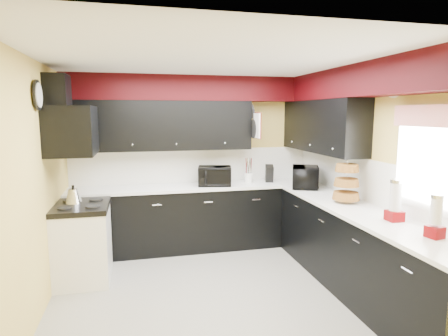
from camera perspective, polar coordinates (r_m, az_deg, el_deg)
name	(u,v)px	position (r m, az deg, el deg)	size (l,w,h in m)	color
ground	(220,294)	(4.35, -0.60, -18.64)	(3.60, 3.60, 0.00)	gray
wall_back	(194,161)	(5.69, -4.59, 1.01)	(3.60, 0.06, 2.50)	#E0C666
wall_right	(371,176)	(4.67, 21.45, -1.15)	(0.06, 3.60, 2.50)	#E0C666
wall_left	(34,191)	(3.97, -26.94, -3.08)	(0.06, 3.60, 2.50)	#E0C666
ceiling	(220,60)	(3.91, -0.66, 16.07)	(3.60, 3.60, 0.06)	white
cab_back	(198,218)	(5.56, -4.02, -7.57)	(3.60, 0.60, 0.90)	black
cab_right	(359,253)	(4.47, 19.88, -12.11)	(0.60, 3.00, 0.90)	black
counter_back	(197,186)	(5.45, -4.07, -2.82)	(3.62, 0.64, 0.04)	white
counter_right	(361,212)	(4.33, 20.19, -6.27)	(0.64, 3.02, 0.04)	white
splash_back	(194,165)	(5.69, -4.57, 0.40)	(3.60, 0.02, 0.50)	white
splash_right	(370,181)	(4.68, 21.31, -1.88)	(0.02, 3.60, 0.50)	white
upper_back	(161,126)	(5.42, -9.64, 6.39)	(2.60, 0.35, 0.70)	black
upper_right	(322,126)	(5.30, 14.65, 6.19)	(0.35, 1.80, 0.70)	black
soffit_back	(195,88)	(5.48, -4.43, 11.99)	(3.60, 0.36, 0.35)	black
soffit_right	(372,80)	(4.38, 21.59, 12.37)	(0.36, 3.24, 0.35)	black
stove	(83,244)	(4.83, -20.66, -10.84)	(0.60, 0.75, 0.86)	white
cooktop	(81,207)	(4.71, -20.95, -5.53)	(0.62, 0.77, 0.06)	black
hood	(72,131)	(4.59, -22.15, 5.31)	(0.50, 0.78, 0.55)	black
hood_duct	(57,93)	(4.62, -24.06, 10.44)	(0.24, 0.40, 0.40)	black
window	(431,160)	(3.93, 28.95, 1.10)	(0.03, 0.86, 0.96)	white
valance	(429,116)	(3.87, 28.76, 6.97)	(0.04, 0.88, 0.20)	red
pan_top	(251,111)	(5.59, 4.15, 8.59)	(0.03, 0.22, 0.40)	black
pan_mid	(254,129)	(5.47, 4.53, 5.97)	(0.03, 0.28, 0.46)	black
pan_low	(248,130)	(5.72, 3.73, 5.78)	(0.03, 0.24, 0.42)	black
cut_board	(257,126)	(5.36, 5.03, 6.45)	(0.03, 0.26, 0.35)	white
baskets	(346,182)	(4.57, 18.16, -2.07)	(0.27, 0.27, 0.50)	brown
clock	(38,95)	(4.14, -26.54, 9.91)	(0.03, 0.30, 0.30)	black
deco_plate	(394,86)	(4.33, 24.51, 11.27)	(0.03, 0.24, 0.24)	white
toaster_oven	(215,176)	(5.40, -1.43, -1.23)	(0.47, 0.39, 0.27)	black
microwave	(305,177)	(5.38, 12.29, -1.36)	(0.52, 0.35, 0.29)	black
utensil_crock	(249,178)	(5.65, 3.76, -1.49)	(0.13, 0.13, 0.14)	white
knife_block	(269,174)	(5.70, 6.91, -0.89)	(0.11, 0.16, 0.25)	black
kettle	(74,196)	(4.78, -21.95, -3.97)	(0.19, 0.19, 0.17)	#B5B5BA
dispenser_a	(395,202)	(3.97, 24.64, -4.73)	(0.14, 0.14, 0.37)	maroon
dispenser_b	(436,219)	(3.60, 29.56, -6.76)	(0.12, 0.12, 0.33)	maroon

